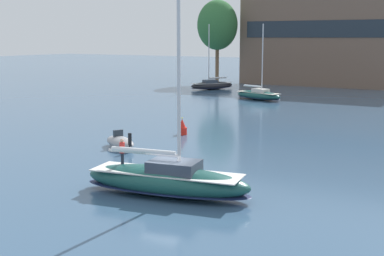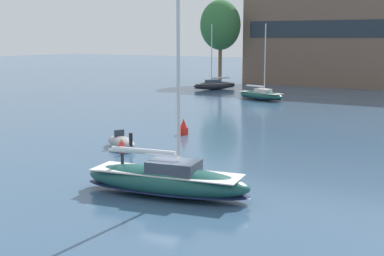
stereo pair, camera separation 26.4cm
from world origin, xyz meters
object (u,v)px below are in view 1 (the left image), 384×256
(sailboat_main, at_px, (167,179))
(sailboat_moored_far_slip, at_px, (212,85))
(channel_buoy, at_px, (182,128))
(sailboat_moored_mid_channel, at_px, (258,95))
(tree_shore_center, at_px, (217,25))
(motor_tender, at_px, (120,142))

(sailboat_main, distance_m, sailboat_moored_far_slip, 65.70)
(channel_buoy, bearing_deg, sailboat_moored_far_slip, 115.08)
(sailboat_main, bearing_deg, sailboat_moored_mid_channel, 107.64)
(sailboat_moored_mid_channel, height_order, channel_buoy, sailboat_moored_mid_channel)
(tree_shore_center, distance_m, channel_buoy, 59.15)
(tree_shore_center, xyz_separation_m, sailboat_main, (34.29, -70.38, -10.72))
(sailboat_main, xyz_separation_m, motor_tender, (-10.99, 9.41, -0.46))
(sailboat_main, height_order, sailboat_moored_mid_channel, sailboat_main)
(channel_buoy, bearing_deg, tree_shore_center, 114.84)
(channel_buoy, bearing_deg, motor_tender, -97.70)
(channel_buoy, bearing_deg, sailboat_main, -60.75)
(tree_shore_center, relative_size, channel_buoy, 9.76)
(sailboat_moored_mid_channel, xyz_separation_m, sailboat_moored_far_slip, (-13.83, 10.60, 0.02))
(motor_tender, distance_m, channel_buoy, 8.30)
(tree_shore_center, height_order, motor_tender, tree_shore_center)
(tree_shore_center, bearing_deg, motor_tender, -69.08)
(sailboat_moored_mid_channel, relative_size, sailboat_moored_far_slip, 0.97)
(sailboat_main, bearing_deg, tree_shore_center, 115.98)
(tree_shore_center, bearing_deg, sailboat_moored_mid_channel, -49.40)
(tree_shore_center, xyz_separation_m, channel_buoy, (24.41, -52.74, -11.03))
(motor_tender, xyz_separation_m, channel_buoy, (1.11, 8.23, 0.15))
(sailboat_moored_far_slip, xyz_separation_m, channel_buoy, (19.30, -41.23, -0.12))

